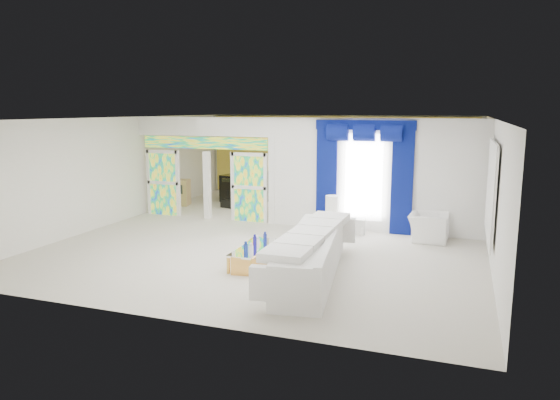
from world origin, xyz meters
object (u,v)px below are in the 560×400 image
at_px(console_table, 343,225).
at_px(grand_piano, 251,187).
at_px(armchair, 429,227).
at_px(coffee_table, 254,256).
at_px(white_sofa, 312,256).

height_order(console_table, grand_piano, grand_piano).
relative_size(armchair, grand_piano, 0.56).
distance_m(coffee_table, grand_piano, 7.77).
bearing_deg(console_table, coffee_table, -108.53).
height_order(white_sofa, grand_piano, grand_piano).
bearing_deg(coffee_table, armchair, 44.95).
bearing_deg(white_sofa, coffee_table, 159.36).
distance_m(coffee_table, armchair, 4.70).
relative_size(console_table, armchair, 1.13).
distance_m(white_sofa, armchair, 4.12).
xyz_separation_m(coffee_table, console_table, (1.14, 3.40, 0.02)).
distance_m(console_table, armchair, 2.19).
relative_size(white_sofa, armchair, 4.01).
bearing_deg(armchair, grand_piano, 61.64).
bearing_deg(console_table, white_sofa, -86.77).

